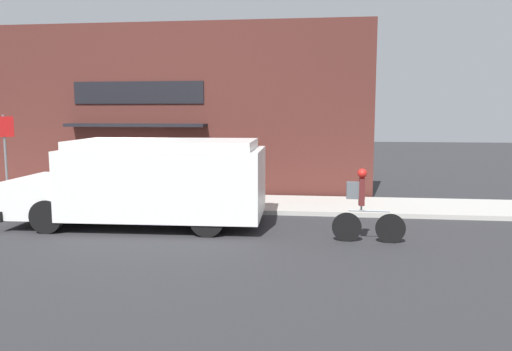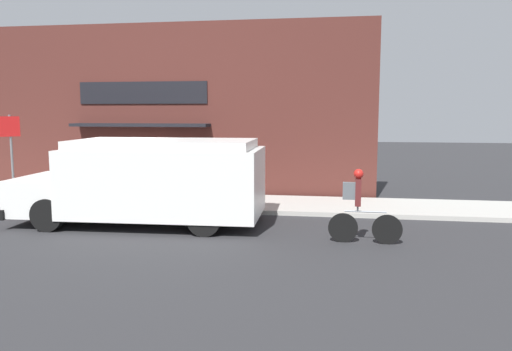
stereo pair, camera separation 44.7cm
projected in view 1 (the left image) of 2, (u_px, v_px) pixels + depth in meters
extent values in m
plane|color=#2B2B2D|center=(126.00, 211.00, 13.96)|extent=(70.00, 70.00, 0.00)
cube|color=#ADAAA3|center=(142.00, 201.00, 15.22)|extent=(28.00, 2.57, 0.12)
cube|color=#4C231E|center=(155.00, 110.00, 16.37)|extent=(14.12, 0.18, 5.64)
cube|color=black|center=(138.00, 93.00, 16.25)|extent=(4.38, 0.05, 0.72)
cube|color=black|center=(135.00, 125.00, 16.07)|extent=(4.60, 0.68, 0.10)
cube|color=white|center=(166.00, 182.00, 12.13)|extent=(4.76, 2.50, 1.62)
cube|color=white|center=(49.00, 195.00, 12.44)|extent=(1.41, 2.20, 0.89)
cube|color=white|center=(165.00, 144.00, 12.02)|extent=(4.38, 2.30, 0.21)
cube|color=black|center=(25.00, 208.00, 12.54)|extent=(0.20, 2.29, 0.24)
cube|color=red|center=(134.00, 171.00, 13.64)|extent=(0.04, 0.44, 0.44)
cylinder|color=black|center=(85.00, 201.00, 13.44)|extent=(0.78, 0.29, 0.77)
cylinder|color=black|center=(47.00, 216.00, 11.44)|extent=(0.78, 0.29, 0.77)
cylinder|color=black|center=(222.00, 203.00, 13.11)|extent=(0.78, 0.29, 0.77)
cylinder|color=black|center=(207.00, 219.00, 11.12)|extent=(0.78, 0.29, 0.77)
cylinder|color=black|center=(390.00, 228.00, 10.55)|extent=(0.63, 0.05, 0.63)
cylinder|color=black|center=(347.00, 227.00, 10.69)|extent=(0.63, 0.05, 0.63)
cylinder|color=#999EA3|center=(369.00, 211.00, 10.57)|extent=(0.87, 0.06, 0.04)
cylinder|color=#999EA3|center=(361.00, 208.00, 10.59)|extent=(0.04, 0.04, 0.12)
cube|color=#561E1E|center=(362.00, 192.00, 10.55)|extent=(0.12, 0.20, 0.57)
sphere|color=red|center=(362.00, 173.00, 10.50)|extent=(0.21, 0.21, 0.21)
cube|color=#565B60|center=(353.00, 190.00, 10.57)|extent=(0.26, 0.15, 0.36)
cylinder|color=slate|center=(6.00, 158.00, 14.78)|extent=(0.07, 0.07, 2.57)
cube|color=red|center=(3.00, 127.00, 14.62)|extent=(0.45, 0.45, 0.60)
cylinder|color=slate|center=(176.00, 186.00, 15.42)|extent=(0.46, 0.46, 0.74)
cylinder|color=black|center=(176.00, 174.00, 15.37)|extent=(0.47, 0.47, 0.04)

